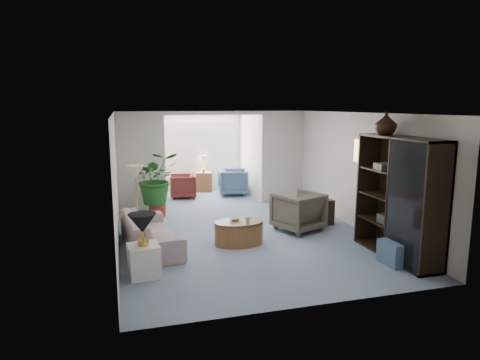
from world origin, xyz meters
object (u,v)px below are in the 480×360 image
object	(u,v)px
sofa	(151,232)
table_lamp	(142,223)
floor_lamp	(135,172)
coffee_table	(239,233)
wingback_chair	(298,211)
sunroom_chair_maroon	(183,186)
entertainment_cabinet	(399,198)
plant_pot	(157,210)
end_table	(144,261)
side_table_dark	(321,212)
sunroom_table	(204,182)
ottoman	(398,252)
cabinet_urn	(386,123)
sunroom_chair_blue	(233,182)
framed_picture	(363,152)
coffee_cup	(248,220)
coffee_bowl	(235,219)

from	to	relation	value
sofa	table_lamp	bearing A→B (deg)	165.16
floor_lamp	coffee_table	xyz separation A→B (m)	(1.84, -1.58, -1.02)
wingback_chair	sunroom_chair_maroon	size ratio (longest dim) A/B	1.22
coffee_table	entertainment_cabinet	size ratio (longest dim) A/B	0.45
entertainment_cabinet	plant_pot	xyz separation A→B (m)	(-3.83, 3.93, -0.90)
end_table	side_table_dark	bearing A→B (deg)	25.96
sofa	sunroom_table	size ratio (longest dim) A/B	3.55
wingback_chair	ottoman	world-z (taller)	wingback_chair
table_lamp	plant_pot	distance (m)	3.74
cabinet_urn	wingback_chair	bearing A→B (deg)	125.29
sofa	cabinet_urn	size ratio (longest dim) A/B	5.30
coffee_table	sunroom_chair_blue	distance (m)	4.60
sofa	sunroom_chair_blue	xyz separation A→B (m)	(2.73, 4.23, 0.07)
coffee_table	sunroom_chair_maroon	world-z (taller)	sunroom_chair_maroon
end_table	sunroom_chair_maroon	bearing A→B (deg)	75.63
cabinet_urn	ottoman	size ratio (longest dim) A/B	0.82
framed_picture	sofa	bearing A→B (deg)	178.92
table_lamp	cabinet_urn	bearing A→B (deg)	2.68
sofa	side_table_dark	size ratio (longest dim) A/B	3.80
cabinet_urn	ottoman	world-z (taller)	cabinet_urn
framed_picture	coffee_cup	size ratio (longest dim) A/B	4.83
framed_picture	wingback_chair	world-z (taller)	framed_picture
sunroom_chair_maroon	sunroom_table	distance (m)	1.06
sofa	sunroom_chair_blue	size ratio (longest dim) A/B	2.55
coffee_cup	sunroom_table	world-z (taller)	sunroom_table
side_table_dark	table_lamp	bearing A→B (deg)	-154.04
framed_picture	sofa	distance (m)	4.59
end_table	coffee_cup	xyz separation A→B (m)	(2.00, 1.01, 0.24)
sofa	end_table	bearing A→B (deg)	165.16
floor_lamp	end_table	bearing A→B (deg)	-90.31
sofa	entertainment_cabinet	bearing A→B (deg)	-118.06
coffee_cup	ottoman	size ratio (longest dim) A/B	0.21
coffee_bowl	cabinet_urn	size ratio (longest dim) A/B	0.50
coffee_bowl	sunroom_chair_blue	bearing A→B (deg)	75.53
sunroom_table	side_table_dark	bearing A→B (deg)	-67.19
cabinet_urn	sunroom_chair_maroon	size ratio (longest dim) A/B	0.54
floor_lamp	cabinet_urn	xyz separation A→B (m)	(4.33, -2.49, 1.08)
floor_lamp	sunroom_table	distance (m)	4.34
table_lamp	side_table_dark	size ratio (longest dim) A/B	0.78
coffee_cup	plant_pot	xyz separation A→B (m)	(-1.48, 2.62, -0.34)
side_table_dark	sunroom_chair_blue	distance (m)	3.79
wingback_chair	sunroom_table	world-z (taller)	wingback_chair
cabinet_urn	coffee_cup	bearing A→B (deg)	160.98
coffee_bowl	sunroom_chair_maroon	distance (m)	4.39
coffee_bowl	plant_pot	xyz separation A→B (m)	(-1.28, 2.42, -0.31)
sofa	framed_picture	bearing A→B (deg)	-97.50
wingback_chair	plant_pot	world-z (taller)	wingback_chair
ottoman	sunroom_table	world-z (taller)	sunroom_table
coffee_bowl	plant_pot	size ratio (longest dim) A/B	0.51
end_table	sunroom_table	distance (m)	6.70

